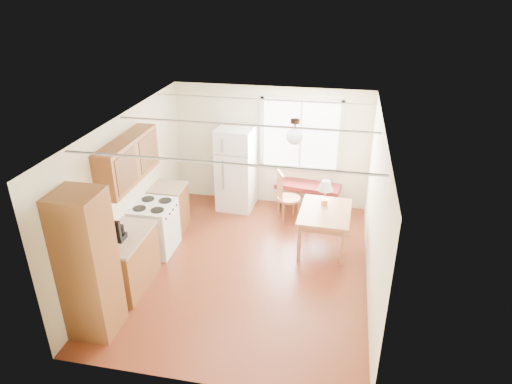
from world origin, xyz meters
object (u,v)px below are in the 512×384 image
(refrigerator, at_px, (236,168))
(chair, at_px, (284,193))
(bench, at_px, (308,187))
(dining_table, at_px, (325,216))

(refrigerator, height_order, chair, refrigerator)
(bench, relative_size, chair, 1.31)
(refrigerator, relative_size, bench, 1.27)
(dining_table, relative_size, chair, 1.16)
(bench, bearing_deg, refrigerator, -167.76)
(refrigerator, xyz_separation_m, dining_table, (1.90, -1.24, -0.24))
(refrigerator, bearing_deg, dining_table, -29.40)
(bench, height_order, dining_table, dining_table)
(refrigerator, relative_size, dining_table, 1.44)
(dining_table, distance_m, chair, 1.19)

